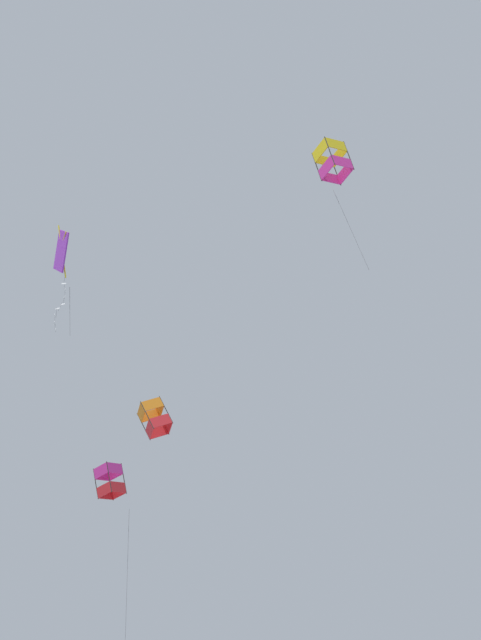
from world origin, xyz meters
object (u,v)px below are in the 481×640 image
Objects in this scene: kite_box_mid_left at (110,482)px; kite_diamond_near_right at (61,252)px; kite_box_far_centre at (155,418)px; kite_box_upper_right at (333,161)px.

kite_diamond_near_right is at bearing -57.01° from kite_box_mid_left.
kite_box_upper_right is at bearing 19.33° from kite_box_far_centre.
kite_box_mid_left is at bearing -157.01° from kite_box_upper_right.
kite_box_far_centre is 16.08m from kite_box_upper_right.
kite_box_upper_right is (-0.22, -15.38, 4.68)m from kite_box_far_centre.
kite_box_upper_right reaches higher than kite_diamond_near_right.
kite_box_far_centre is at bearing 136.41° from kite_diamond_near_right.
kite_box_upper_right is at bearing 4.39° from kite_box_mid_left.
kite_diamond_near_right is at bearing -24.24° from kite_box_far_centre.
kite_box_far_centre is 8.83m from kite_box_mid_left.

